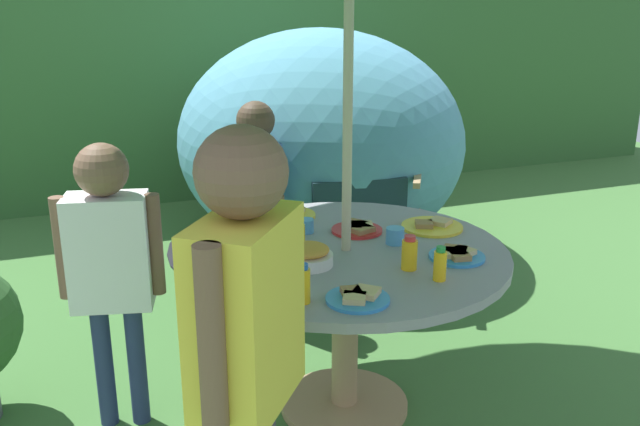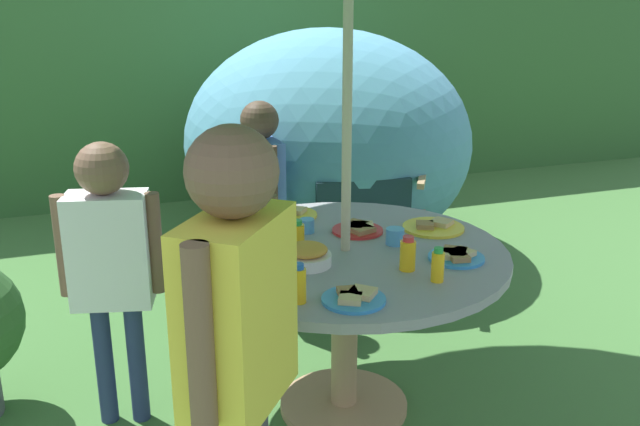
# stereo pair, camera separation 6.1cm
# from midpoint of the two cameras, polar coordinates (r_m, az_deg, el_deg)

# --- Properties ---
(ground_plane) EXTENTS (10.00, 10.00, 0.02)m
(ground_plane) POSITION_cam_midpoint_polar(r_m,az_deg,el_deg) (3.02, 2.51, -15.55)
(ground_plane) COLOR #3D6B33
(hedge_backdrop) EXTENTS (9.00, 0.70, 1.78)m
(hedge_backdrop) POSITION_cam_midpoint_polar(r_m,az_deg,el_deg) (5.94, -10.04, 10.30)
(hedge_backdrop) COLOR #33602D
(hedge_backdrop) RESTS_ON ground_plane
(garden_table) EXTENTS (1.24, 1.24, 0.69)m
(garden_table) POSITION_cam_midpoint_polar(r_m,az_deg,el_deg) (2.75, 2.67, -5.52)
(garden_table) COLOR tan
(garden_table) RESTS_ON ground_plane
(wooden_chair) EXTENTS (0.67, 0.67, 1.08)m
(wooden_chair) POSITION_cam_midpoint_polar(r_m,az_deg,el_deg) (3.97, 5.50, 2.34)
(wooden_chair) COLOR tan
(wooden_chair) RESTS_ON ground_plane
(dome_tent) EXTENTS (2.28, 2.28, 1.41)m
(dome_tent) POSITION_cam_midpoint_polar(r_m,az_deg,el_deg) (4.53, 0.93, 5.74)
(dome_tent) COLOR teal
(dome_tent) RESTS_ON ground_plane
(child_in_blue_shirt) EXTENTS (0.19, 0.38, 1.12)m
(child_in_blue_shirt) POSITION_cam_midpoint_polar(r_m,az_deg,el_deg) (3.56, -4.29, 2.57)
(child_in_blue_shirt) COLOR brown
(child_in_blue_shirt) RESTS_ON ground_plane
(child_in_white_shirt) EXTENTS (0.38, 0.23, 1.13)m
(child_in_white_shirt) POSITION_cam_midpoint_polar(r_m,az_deg,el_deg) (2.72, -16.01, -2.93)
(child_in_white_shirt) COLOR navy
(child_in_white_shirt) RESTS_ON ground_plane
(child_in_yellow_shirt) EXTENTS (0.37, 0.39, 1.35)m
(child_in_yellow_shirt) POSITION_cam_midpoint_polar(r_m,az_deg,el_deg) (1.82, -5.74, -8.10)
(child_in_yellow_shirt) COLOR #3F3F47
(child_in_yellow_shirt) RESTS_ON ground_plane
(snack_bowl) EXTENTS (0.18, 0.18, 0.08)m
(snack_bowl) POSITION_cam_midpoint_polar(r_m,az_deg,el_deg) (2.54, -0.40, -3.43)
(snack_bowl) COLOR white
(snack_bowl) RESTS_ON garden_table
(plate_far_right) EXTENTS (0.24, 0.24, 0.03)m
(plate_far_right) POSITION_cam_midpoint_polar(r_m,az_deg,el_deg) (3.08, -1.88, -0.08)
(plate_far_right) COLOR yellow
(plate_far_right) RESTS_ON garden_table
(plate_mid_right) EXTENTS (0.25, 0.25, 0.03)m
(plate_mid_right) POSITION_cam_midpoint_polar(r_m,az_deg,el_deg) (2.96, 9.73, -1.10)
(plate_mid_right) COLOR yellow
(plate_mid_right) RESTS_ON garden_table
(plate_near_left) EXTENTS (0.21, 0.21, 0.03)m
(plate_near_left) POSITION_cam_midpoint_polar(r_m,az_deg,el_deg) (2.65, 11.59, -3.40)
(plate_near_left) COLOR #338CD8
(plate_near_left) RESTS_ON garden_table
(plate_near_right) EXTENTS (0.21, 0.21, 0.03)m
(plate_near_right) POSITION_cam_midpoint_polar(r_m,az_deg,el_deg) (2.89, 3.69, -1.26)
(plate_near_right) COLOR red
(plate_near_right) RESTS_ON garden_table
(plate_front_edge) EXTENTS (0.21, 0.21, 0.03)m
(plate_front_edge) POSITION_cam_midpoint_polar(r_m,az_deg,el_deg) (2.27, 3.53, -6.84)
(plate_front_edge) COLOR #338CD8
(plate_front_edge) RESTS_ON garden_table
(juice_bottle_far_left) EXTENTS (0.06, 0.06, 0.11)m
(juice_bottle_far_left) POSITION_cam_midpoint_polar(r_m,az_deg,el_deg) (2.70, -1.24, -1.80)
(juice_bottle_far_left) COLOR yellow
(juice_bottle_far_left) RESTS_ON garden_table
(juice_bottle_center_front) EXTENTS (0.04, 0.04, 0.12)m
(juice_bottle_center_front) POSITION_cam_midpoint_polar(r_m,az_deg,el_deg) (2.43, 10.20, -4.21)
(juice_bottle_center_front) COLOR yellow
(juice_bottle_center_front) RESTS_ON garden_table
(juice_bottle_center_back) EXTENTS (0.06, 0.06, 0.13)m
(juice_bottle_center_back) POSITION_cam_midpoint_polar(r_m,az_deg,el_deg) (2.51, 7.79, -3.33)
(juice_bottle_center_back) COLOR yellow
(juice_bottle_center_back) RESTS_ON garden_table
(juice_bottle_mid_left) EXTENTS (0.05, 0.05, 0.13)m
(juice_bottle_mid_left) POSITION_cam_midpoint_polar(r_m,az_deg,el_deg) (2.24, -0.96, -5.78)
(juice_bottle_mid_left) COLOR yellow
(juice_bottle_mid_left) RESTS_ON garden_table
(cup_near) EXTENTS (0.07, 0.07, 0.06)m
(cup_near) POSITION_cam_midpoint_polar(r_m,az_deg,el_deg) (2.76, 6.70, -1.89)
(cup_near) COLOR #4C99D8
(cup_near) RESTS_ON garden_table
(cup_far) EXTENTS (0.06, 0.06, 0.06)m
(cup_far) POSITION_cam_midpoint_polar(r_m,az_deg,el_deg) (2.87, -0.47, -1.03)
(cup_far) COLOR #4C99D8
(cup_far) RESTS_ON garden_table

